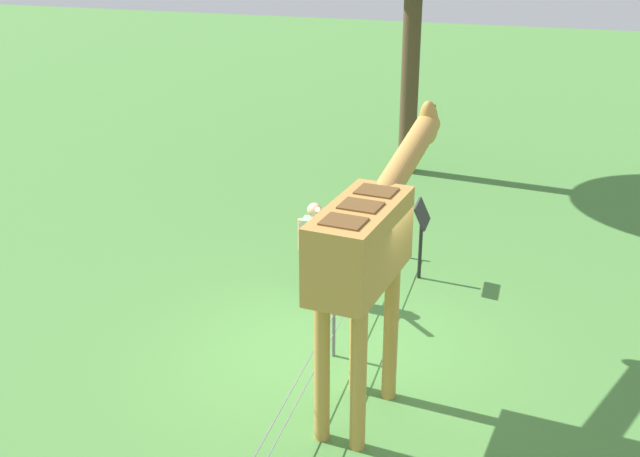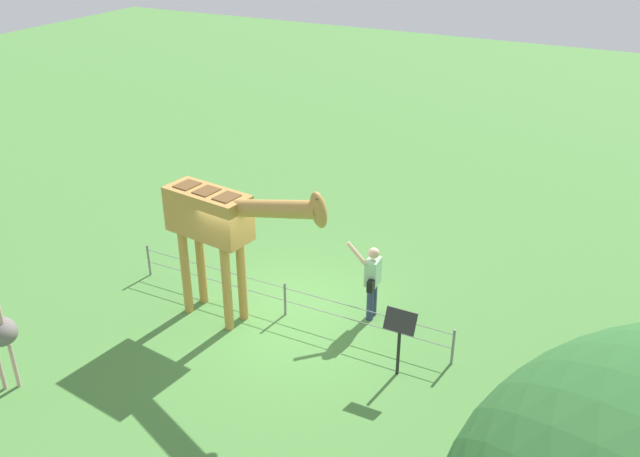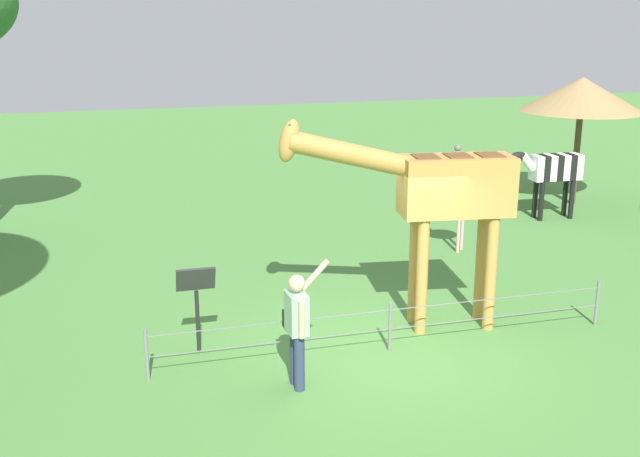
{
  "view_description": "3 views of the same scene",
  "coord_description": "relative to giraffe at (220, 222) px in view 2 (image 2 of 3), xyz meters",
  "views": [
    {
      "loc": [
        -9.34,
        -2.39,
        5.94
      ],
      "look_at": [
        -0.08,
        0.25,
        1.91
      ],
      "focal_mm": 45.91,
      "sensor_mm": 36.0,
      "label": 1
    },
    {
      "loc": [
        5.94,
        -9.93,
        7.79
      ],
      "look_at": [
        0.55,
        0.57,
        1.88
      ],
      "focal_mm": 38.19,
      "sensor_mm": 36.0,
      "label": 2
    },
    {
      "loc": [
        3.79,
        9.79,
        4.86
      ],
      "look_at": [
        0.96,
        -0.32,
        1.84
      ],
      "focal_mm": 42.86,
      "sensor_mm": 36.0,
      "label": 3
    }
  ],
  "objects": [
    {
      "name": "ground_plane",
      "position": [
        0.98,
        0.58,
        -2.17
      ],
      "size": [
        60.0,
        60.0,
        0.0
      ],
      "primitive_type": "plane",
      "color": "#4C843D"
    },
    {
      "name": "giraffe",
      "position": [
        0.0,
        0.0,
        0.0
      ],
      "size": [
        3.64,
        0.95,
        3.37
      ],
      "color": "#BC8942",
      "rests_on": "ground_plane"
    },
    {
      "name": "visitor",
      "position": [
        2.56,
        1.39,
        -1.27
      ],
      "size": [
        0.63,
        0.58,
        1.7
      ],
      "color": "navy",
      "rests_on": "ground_plane"
    },
    {
      "name": "wire_fence",
      "position": [
        0.98,
        0.67,
        -1.76
      ],
      "size": [
        7.05,
        0.05,
        0.75
      ],
      "color": "slate",
      "rests_on": "ground_plane"
    },
    {
      "name": "info_sign",
      "position": [
        3.7,
        -0.06,
        -1.22
      ],
      "size": [
        0.56,
        0.21,
        1.32
      ],
      "color": "black",
      "rests_on": "ground_plane"
    }
  ]
}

